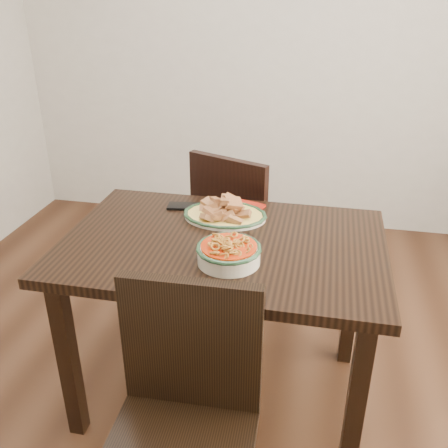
% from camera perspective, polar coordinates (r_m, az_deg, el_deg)
% --- Properties ---
extents(floor, '(3.50, 3.50, 0.00)m').
position_cam_1_polar(floor, '(2.38, -1.27, -17.20)').
color(floor, '#351E11').
rests_on(floor, ground).
extents(wall_back, '(3.50, 0.10, 2.60)m').
position_cam_1_polar(wall_back, '(3.48, 5.43, 20.47)').
color(wall_back, beige).
rests_on(wall_back, ground).
extents(dining_table, '(1.21, 0.81, 0.75)m').
position_cam_1_polar(dining_table, '(1.93, -0.12, -4.48)').
color(dining_table, black).
rests_on(dining_table, ground).
extents(chair_far, '(0.54, 0.54, 0.89)m').
position_cam_1_polar(chair_far, '(2.57, 1.71, -0.12)').
color(chair_far, black).
rests_on(chair_far, ground).
extents(chair_near, '(0.43, 0.43, 0.89)m').
position_cam_1_polar(chair_near, '(1.55, -4.58, -20.87)').
color(chair_near, black).
rests_on(chair_near, ground).
extents(fish_plate, '(0.34, 0.26, 0.11)m').
position_cam_1_polar(fish_plate, '(2.04, 0.11, 1.86)').
color(fish_plate, beige).
rests_on(fish_plate, dining_table).
extents(noodle_bowl, '(0.23, 0.23, 0.08)m').
position_cam_1_polar(noodle_bowl, '(1.72, 0.55, -3.13)').
color(noodle_bowl, beige).
rests_on(noodle_bowl, dining_table).
extents(smartphone, '(0.14, 0.09, 0.01)m').
position_cam_1_polar(smartphone, '(2.16, -4.65, 2.05)').
color(smartphone, black).
rests_on(smartphone, dining_table).
extents(napkin, '(0.15, 0.14, 0.01)m').
position_cam_1_polar(napkin, '(2.15, 2.71, 1.96)').
color(napkin, '#98190B').
rests_on(napkin, dining_table).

